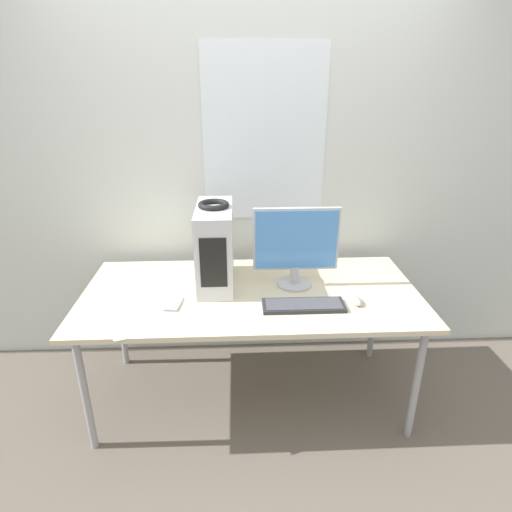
{
  "coord_description": "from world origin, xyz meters",
  "views": [
    {
      "loc": [
        -0.07,
        -1.7,
        1.86
      ],
      "look_at": [
        0.03,
        0.45,
        0.95
      ],
      "focal_mm": 30.0,
      "sensor_mm": 36.0,
      "label": 1
    }
  ],
  "objects_px": {
    "pc_tower": "(215,246)",
    "keyboard": "(304,305)",
    "monitor_main": "(296,245)",
    "cell_phone": "(174,304)",
    "headphones": "(214,205)",
    "mouse": "(356,301)"
  },
  "relations": [
    {
      "from": "pc_tower",
      "to": "keyboard",
      "type": "xyz_separation_m",
      "value": [
        0.47,
        -0.31,
        -0.22
      ]
    },
    {
      "from": "monitor_main",
      "to": "cell_phone",
      "type": "xyz_separation_m",
      "value": [
        -0.67,
        -0.2,
        -0.24
      ]
    },
    {
      "from": "monitor_main",
      "to": "headphones",
      "type": "bearing_deg",
      "value": 173.31
    },
    {
      "from": "monitor_main",
      "to": "cell_phone",
      "type": "distance_m",
      "value": 0.74
    },
    {
      "from": "cell_phone",
      "to": "pc_tower",
      "type": "bearing_deg",
      "value": 57.28
    },
    {
      "from": "cell_phone",
      "to": "keyboard",
      "type": "bearing_deg",
      "value": 2.98
    },
    {
      "from": "mouse",
      "to": "cell_phone",
      "type": "relative_size",
      "value": 0.71
    },
    {
      "from": "headphones",
      "to": "cell_phone",
      "type": "distance_m",
      "value": 0.58
    },
    {
      "from": "monitor_main",
      "to": "cell_phone",
      "type": "bearing_deg",
      "value": -163.21
    },
    {
      "from": "keyboard",
      "to": "headphones",
      "type": "bearing_deg",
      "value": 146.24
    },
    {
      "from": "headphones",
      "to": "monitor_main",
      "type": "height_order",
      "value": "headphones"
    },
    {
      "from": "headphones",
      "to": "mouse",
      "type": "bearing_deg",
      "value": -20.73
    },
    {
      "from": "monitor_main",
      "to": "mouse",
      "type": "distance_m",
      "value": 0.45
    },
    {
      "from": "keyboard",
      "to": "cell_phone",
      "type": "distance_m",
      "value": 0.69
    },
    {
      "from": "monitor_main",
      "to": "keyboard",
      "type": "height_order",
      "value": "monitor_main"
    },
    {
      "from": "pc_tower",
      "to": "mouse",
      "type": "relative_size",
      "value": 4.37
    },
    {
      "from": "pc_tower",
      "to": "cell_phone",
      "type": "xyz_separation_m",
      "value": [
        -0.22,
        -0.26,
        -0.23
      ]
    },
    {
      "from": "keyboard",
      "to": "mouse",
      "type": "height_order",
      "value": "mouse"
    },
    {
      "from": "headphones",
      "to": "monitor_main",
      "type": "bearing_deg",
      "value": -6.69
    },
    {
      "from": "cell_phone",
      "to": "mouse",
      "type": "bearing_deg",
      "value": 5.97
    },
    {
      "from": "monitor_main",
      "to": "pc_tower",
      "type": "bearing_deg",
      "value": 173.42
    },
    {
      "from": "keyboard",
      "to": "mouse",
      "type": "relative_size",
      "value": 3.99
    }
  ]
}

